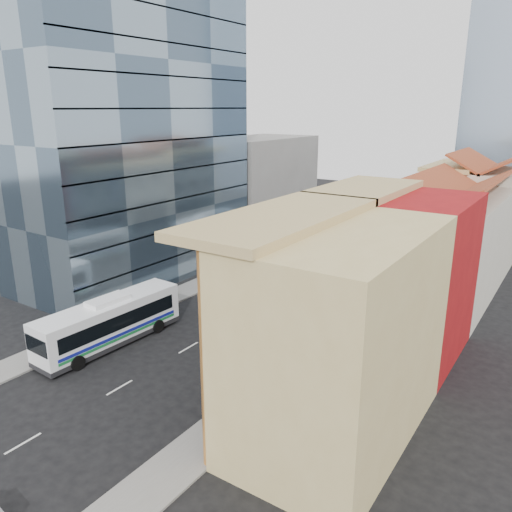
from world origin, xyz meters
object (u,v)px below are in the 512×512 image
Objects in this scene: office_tower at (130,138)px; bus_left_near at (110,321)px; bus_left_far at (321,245)px; bus_right at (288,297)px; shophouse_tan at (340,336)px.

office_tower is 22.26m from bus_left_near.
bus_left_far is (15.00, 15.76, -13.08)m from office_tower.
bus_right is (8.98, 12.43, -0.09)m from bus_left_near.
shophouse_tan is 35.19m from office_tower.
shophouse_tan reaches higher than bus_left_near.
bus_left_far is at bearing 46.42° from office_tower.
bus_left_near is 15.34m from bus_right.
bus_left_far is at bearing 85.82° from bus_left_near.
shophouse_tan is 34.04m from bus_left_far.
bus_left_far is at bearing 95.98° from bus_right.
office_tower is 2.42× the size of bus_left_near.
bus_right is at bearing -4.16° from office_tower.
office_tower is 2.53× the size of bus_right.
bus_right is (-10.52, 12.51, -4.10)m from shophouse_tan.
bus_left_near is at bearing -91.62° from bus_left_far.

